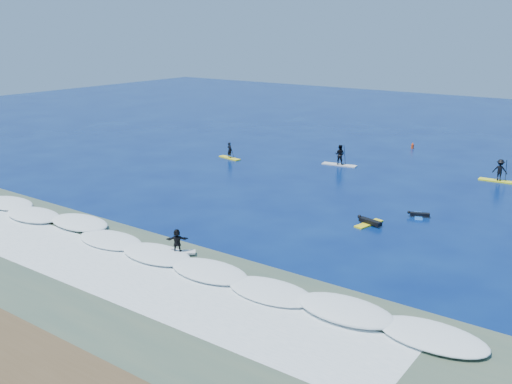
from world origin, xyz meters
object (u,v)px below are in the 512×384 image
Objects in this scene: prone_paddler_near at (369,222)px; prone_paddler_far at (419,215)px; sup_paddler_center at (340,156)px; wave_surfer at (177,242)px; sup_paddler_left at (230,153)px; sup_paddler_right at (500,172)px; marker_buoy at (413,146)px.

prone_paddler_near is 1.25× the size of prone_paddler_far.
prone_paddler_far is at bearing -49.79° from sup_paddler_center.
prone_paddler_near is 13.28m from wave_surfer.
sup_paddler_right is (24.13, 6.58, 0.29)m from sup_paddler_left.
prone_paddler_far is (11.70, -10.44, -0.73)m from sup_paddler_center.
sup_paddler_right is 13.35m from prone_paddler_far.
marker_buoy is (-11.04, 8.77, -0.57)m from sup_paddler_right.
sup_paddler_left is 1.45× the size of wave_surfer.
prone_paddler_near is 1.28× the size of wave_surfer.
sup_paddler_center is at bearing 32.82° from sup_paddler_left.
prone_paddler_near is (-4.25, -16.61, -0.71)m from sup_paddler_right.
wave_surfer is 2.69× the size of marker_buoy.
marker_buoy is at bearing -0.35° from prone_paddler_far.
sup_paddler_left reaches higher than wave_surfer.
sup_paddler_center is 1.38× the size of prone_paddler_near.
sup_paddler_center is 11.83m from marker_buoy.
wave_surfer is (-6.65, -11.47, 0.67)m from prone_paddler_near.
sup_paddler_right is at bearing -1.46° from prone_paddler_near.
prone_paddler_near is (9.58, -13.90, -0.70)m from sup_paddler_center.
prone_paddler_near is at bearing -63.46° from sup_paddler_center.
prone_paddler_far is at bearing 18.23° from wave_surfer.
sup_paddler_right reaches higher than marker_buoy.
prone_paddler_near is (19.88, -10.03, -0.42)m from sup_paddler_left.
sup_paddler_center reaches higher than prone_paddler_near.
sup_paddler_left is at bearing -169.55° from sup_paddler_right.
marker_buoy is at bearing 27.86° from prone_paddler_near.
prone_paddler_near is at bearing -75.02° from marker_buoy.
sup_paddler_right is at bearing 27.47° from wave_surfer.
sup_paddler_left is 1.13× the size of prone_paddler_near.
wave_surfer is (2.93, -25.37, -0.03)m from sup_paddler_center.
sup_paddler_center is at bearing 25.79° from prone_paddler_far.
sup_paddler_center is 25.54m from wave_surfer.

